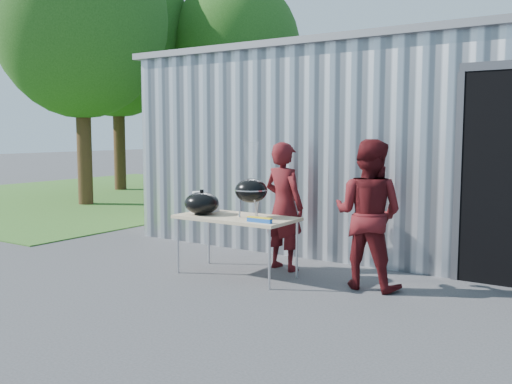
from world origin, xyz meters
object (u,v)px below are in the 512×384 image
Objects in this scene: kettle_grill at (251,183)px; person_cook at (284,206)px; folding_table at (236,219)px; person_bystander at (368,214)px.

kettle_grill reaches higher than person_cook.
person_bystander reaches higher than folding_table.
person_bystander is at bearing 13.78° from folding_table.
kettle_grill is 0.56× the size of person_cook.
person_bystander is (1.39, 0.35, -0.32)m from kettle_grill.
person_cook is (0.32, 0.61, 0.12)m from folding_table.
kettle_grill reaches higher than folding_table.
person_bystander is (1.58, 0.39, 0.15)m from folding_table.
person_bystander reaches higher than kettle_grill.
folding_table is 0.70m from person_cook.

